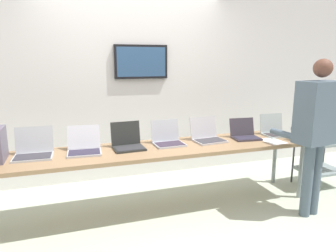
# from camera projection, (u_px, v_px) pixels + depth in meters

# --- Properties ---
(ground) EXTENTS (8.00, 8.00, 0.04)m
(ground) POSITION_uv_depth(u_px,v_px,m) (155.00, 211.00, 3.51)
(ground) COLOR #B4BFA9
(back_wall) EXTENTS (8.00, 0.11, 2.62)m
(back_wall) POSITION_uv_depth(u_px,v_px,m) (132.00, 85.00, 4.27)
(back_wall) COLOR silver
(back_wall) RESTS_ON ground
(workbench) EXTENTS (3.72, 0.70, 0.72)m
(workbench) POSITION_uv_depth(u_px,v_px,m) (155.00, 151.00, 3.36)
(workbench) COLOR #91704E
(workbench) RESTS_ON ground
(laptop_station_0) EXTENTS (0.38, 0.34, 0.28)m
(laptop_station_0) POSITION_uv_depth(u_px,v_px,m) (34.00, 150.00, 3.04)
(laptop_station_0) COLOR #B0B4B9
(laptop_station_0) RESTS_ON workbench
(laptop_station_1) EXTENTS (0.36, 0.39, 0.25)m
(laptop_station_1) POSITION_uv_depth(u_px,v_px,m) (84.00, 147.00, 3.18)
(laptop_station_1) COLOR #B1B0B7
(laptop_station_1) RESTS_ON workbench
(laptop_station_2) EXTENTS (0.34, 0.32, 0.27)m
(laptop_station_2) POSITION_uv_depth(u_px,v_px,m) (128.00, 142.00, 3.33)
(laptop_station_2) COLOR #252826
(laptop_station_2) RESTS_ON workbench
(laptop_station_3) EXTENTS (0.34, 0.31, 0.26)m
(laptop_station_3) POSITION_uv_depth(u_px,v_px,m) (168.00, 139.00, 3.48)
(laptop_station_3) COLOR #ADB2BB
(laptop_station_3) RESTS_ON workbench
(laptop_station_4) EXTENTS (0.38, 0.35, 0.27)m
(laptop_station_4) POSITION_uv_depth(u_px,v_px,m) (207.00, 136.00, 3.63)
(laptop_station_4) COLOR #B1AFB4
(laptop_station_4) RESTS_ON workbench
(laptop_station_5) EXTENTS (0.34, 0.31, 0.23)m
(laptop_station_5) POSITION_uv_depth(u_px,v_px,m) (245.00, 134.00, 3.74)
(laptop_station_5) COLOR #39333B
(laptop_station_5) RESTS_ON workbench
(laptop_station_6) EXTENTS (0.33, 0.30, 0.26)m
(laptop_station_6) POSITION_uv_depth(u_px,v_px,m) (275.00, 130.00, 3.91)
(laptop_station_6) COLOR #AAB7B5
(laptop_station_6) RESTS_ON workbench
(person) EXTENTS (0.50, 0.63, 1.67)m
(person) POSITION_uv_depth(u_px,v_px,m) (316.00, 124.00, 3.19)
(person) COLOR #4E606E
(person) RESTS_ON ground
(paper_sheet) EXTENTS (0.23, 0.31, 0.00)m
(paper_sheet) POSITION_uv_depth(u_px,v_px,m) (273.00, 141.00, 3.62)
(paper_sheet) COLOR white
(paper_sheet) RESTS_ON workbench
(storage_cart) EXTENTS (0.56, 0.44, 0.62)m
(storage_cart) POSITION_uv_depth(u_px,v_px,m) (320.00, 156.00, 4.09)
(storage_cart) COLOR gray
(storage_cart) RESTS_ON ground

